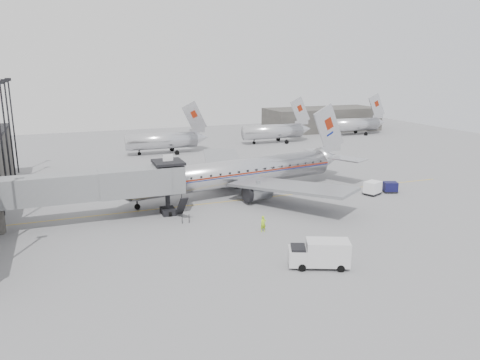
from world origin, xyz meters
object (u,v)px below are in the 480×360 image
object	(u,v)px
airliner	(240,172)
service_van	(320,253)
ramp_worker	(263,224)
baggage_cart_navy	(390,187)
baggage_cart_white	(373,188)

from	to	relation	value
airliner	service_van	world-z (taller)	airliner
airliner	ramp_worker	bearing A→B (deg)	-110.93
airliner	baggage_cart_navy	bearing A→B (deg)	-29.22
baggage_cart_white	ramp_worker	world-z (taller)	baggage_cart_white
service_van	baggage_cart_white	world-z (taller)	service_van
service_van	ramp_worker	world-z (taller)	service_van
airliner	baggage_cart_white	size ratio (longest dim) A/B	13.02
ramp_worker	baggage_cart_navy	bearing A→B (deg)	17.90
service_van	baggage_cart_navy	xyz separation A→B (m)	(21.79, 17.97, -0.51)
baggage_cart_navy	baggage_cart_white	size ratio (longest dim) A/B	0.80
baggage_cart_navy	airliner	bearing A→B (deg)	-179.34
service_van	baggage_cart_white	size ratio (longest dim) A/B	1.98
service_van	ramp_worker	bearing A→B (deg)	119.13
service_van	baggage_cart_white	bearing A→B (deg)	67.08
baggage_cart_navy	baggage_cart_white	distance (m)	2.97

